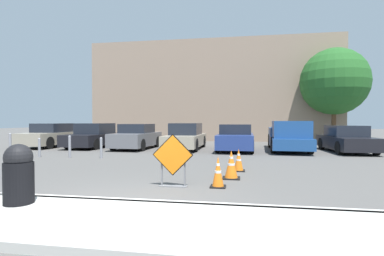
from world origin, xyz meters
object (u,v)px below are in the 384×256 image
Objects in this scene: parked_car_third at (136,137)px; bollard_fourth at (10,144)px; parked_car_fourth at (186,137)px; parked_car_fifth at (236,138)px; pickup_truck at (289,137)px; road_closed_sign at (173,159)px; parked_car_nearest at (51,136)px; bollard_third at (39,147)px; trash_bin at (19,173)px; traffic_cone_nearest at (218,172)px; parked_car_sixth at (346,140)px; bollard_second at (70,146)px; traffic_cone_second at (231,165)px; bollard_nearest at (101,147)px; traffic_cone_third at (239,160)px; parked_car_second at (95,136)px.

parked_car_third is 6.31m from bollard_fourth.
parked_car_fourth is 2.91m from parked_car_fifth.
pickup_truck reaches higher than bollard_fourth.
road_closed_sign is 0.32× the size of parked_car_third.
parked_car_nearest is 5.17× the size of bollard_third.
parked_car_third is at bearing 6.84° from parked_car_fourth.
traffic_cone_nearest is at bearing 36.96° from trash_bin.
parked_car_fifth is 5.74m from parked_car_sixth.
bollard_third is (-7.34, 4.91, -0.23)m from road_closed_sign.
parked_car_nearest is 5.62m from bollard_third.
parked_car_fourth reaches higher than bollard_second.
road_closed_sign is 1.62× the size of traffic_cone_second.
parked_car_third reaches higher than traffic_cone_second.
traffic_cone_nearest is 0.71× the size of trash_bin.
parked_car_fourth is 6.46m from bollard_second.
parked_car_third is at bearing 72.27° from bollard_second.
parked_car_third is 12.01m from trash_bin.
parked_car_nearest is at bearing 135.99° from road_closed_sign.
parked_car_third is 1.01× the size of parked_car_fifth.
parked_car_third is 4.48× the size of bollard_nearest.
pickup_truck reaches higher than bollard_second.
road_closed_sign reaches higher than traffic_cone_second.
bollard_second is 1.15× the size of bollard_third.
road_closed_sign is 0.28× the size of parked_car_fourth.
parked_car_fourth is at bearing 33.45° from bollard_fourth.
parked_car_sixth is (8.59, -0.20, -0.04)m from parked_car_fourth.
parked_car_fifth reaches higher than traffic_cone_third.
parked_car_second is (-7.27, 9.89, -0.01)m from road_closed_sign.
bollard_nearest is 2.98m from bollard_third.
parked_car_second is 5.77m from bollard_nearest.
parked_car_third reaches higher than parked_car_fifth.
parked_car_fifth is 2.87m from pickup_truck.
trash_bin is at bearing -74.29° from bollard_nearest.
parked_car_third is at bearing 120.75° from traffic_cone_nearest.
pickup_truck is at bearing 71.39° from traffic_cone_second.
traffic_cone_third is 0.18× the size of parked_car_third.
traffic_cone_nearest is 0.78× the size of bollard_second.
pickup_truck reaches higher than parked_car_nearest.
parked_car_fifth is at bearing 88.65° from traffic_cone_nearest.
bollard_third is at bearing 24.61° from pickup_truck.
bollard_nearest is (-5.46, 4.76, 0.11)m from traffic_cone_nearest.
bollard_nearest is at bearing 18.95° from parked_car_sixth.
road_closed_sign is 1.93m from traffic_cone_second.
parked_car_second reaches higher than parked_car_third.
parked_car_second is at bearing 135.24° from traffic_cone_second.
trash_bin is 9.81m from bollard_fourth.
bollard_nearest is (-4.36, 4.91, -0.20)m from road_closed_sign.
parked_car_fourth reaches higher than parked_car_fifth.
parked_car_nearest reaches higher than traffic_cone_second.
parked_car_sixth reaches higher than road_closed_sign.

